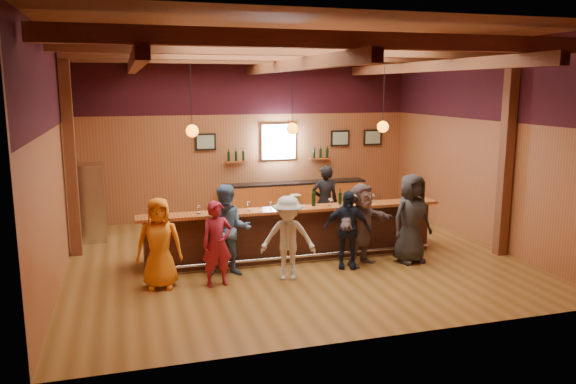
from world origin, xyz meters
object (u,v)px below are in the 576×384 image
object	(u,v)px
customer_orange	(159,243)
customer_brown	(362,224)
back_bar_cabinet	(295,199)
customer_denim	(229,231)
customer_redvest	(217,244)
customer_white	(288,238)
ice_bucket	(295,201)
customer_navy	(347,229)
stainless_fridge	(90,203)
bar_counter	(291,232)
bartender	(325,202)
customer_dark	(411,218)
bottle_a	(314,199)

from	to	relation	value
customer_orange	customer_brown	bearing A→B (deg)	8.56
back_bar_cabinet	customer_denim	world-z (taller)	customer_denim
customer_redvest	customer_white	bearing A→B (deg)	-9.82
back_bar_cabinet	ice_bucket	world-z (taller)	ice_bucket
back_bar_cabinet	customer_orange	bearing A→B (deg)	-129.84
customer_redvest	customer_navy	distance (m)	2.63
stainless_fridge	bar_counter	bearing A→B (deg)	-30.76
bartender	customer_dark	bearing A→B (deg)	122.73
back_bar_cabinet	customer_dark	size ratio (longest dim) A/B	2.20
customer_navy	customer_redvest	bearing A→B (deg)	-154.92
customer_denim	bartender	xyz separation A→B (m)	(2.67, 2.06, -0.01)
bar_counter	customer_dark	world-z (taller)	customer_dark
back_bar_cabinet	bottle_a	xyz separation A→B (m)	(-0.77, -3.82, 0.78)
bar_counter	customer_brown	distance (m)	1.56
back_bar_cabinet	customer_brown	distance (m)	4.55
customer_white	back_bar_cabinet	bearing A→B (deg)	89.35
bottle_a	ice_bucket	bearing A→B (deg)	-168.91
ice_bucket	back_bar_cabinet	bearing A→B (deg)	73.14
customer_navy	bartender	xyz separation A→B (m)	(0.36, 2.25, 0.09)
stainless_fridge	customer_orange	size ratio (longest dim) A/B	1.10
customer_redvest	customer_brown	size ratio (longest dim) A/B	0.93
customer_brown	bartender	bearing A→B (deg)	62.71
bartender	customer_orange	bearing A→B (deg)	39.15
ice_bucket	customer_redvest	bearing A→B (deg)	-150.30
customer_denim	customer_dark	xyz separation A→B (m)	(3.70, -0.22, 0.04)
back_bar_cabinet	customer_navy	world-z (taller)	customer_navy
stainless_fridge	ice_bucket	bearing A→B (deg)	-34.08
customer_redvest	customer_brown	xyz separation A→B (m)	(2.97, 0.38, 0.06)
customer_white	customer_orange	bearing A→B (deg)	-167.35
bar_counter	customer_brown	world-z (taller)	customer_brown
customer_dark	bartender	distance (m)	2.50
customer_redvest	customer_dark	xyz separation A→B (m)	(4.00, 0.26, 0.14)
bar_counter	customer_dark	bearing A→B (deg)	-26.16
customer_dark	ice_bucket	xyz separation A→B (m)	(-2.22, 0.76, 0.33)
bottle_a	stainless_fridge	bearing A→B (deg)	149.19
customer_orange	ice_bucket	size ratio (longest dim) A/B	6.14
bar_counter	customer_redvest	size ratio (longest dim) A/B	4.07
stainless_fridge	bartender	xyz separation A→B (m)	(5.31, -1.26, -0.04)
customer_dark	bottle_a	xyz separation A→B (m)	(-1.81, 0.84, 0.35)
stainless_fridge	customer_brown	bearing A→B (deg)	-32.80
customer_denim	customer_navy	size ratio (longest dim) A/B	1.12
customer_orange	customer_navy	xyz separation A→B (m)	(3.61, 0.12, -0.04)
customer_orange	customer_dark	world-z (taller)	customer_dark
customer_redvest	customer_brown	bearing A→B (deg)	-0.96
customer_white	bartender	bearing A→B (deg)	74.90
back_bar_cabinet	bartender	xyz separation A→B (m)	(0.01, -2.38, 0.39)
customer_redvest	customer_navy	world-z (taller)	customer_navy
customer_dark	bartender	bearing A→B (deg)	104.55
customer_denim	customer_navy	world-z (taller)	customer_denim
customer_denim	customer_dark	distance (m)	3.71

